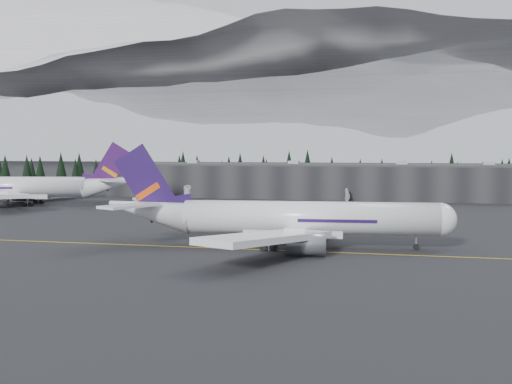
% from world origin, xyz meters
% --- Properties ---
extents(ground, '(1400.00, 1400.00, 0.00)m').
position_xyz_m(ground, '(0.00, 0.00, 0.00)').
color(ground, black).
rests_on(ground, ground).
extents(taxiline, '(400.00, 0.40, 0.02)m').
position_xyz_m(taxiline, '(0.00, -2.00, 0.01)').
color(taxiline, gold).
rests_on(taxiline, ground).
extents(terminal, '(160.00, 30.00, 12.60)m').
position_xyz_m(terminal, '(0.00, 125.00, 6.30)').
color(terminal, black).
rests_on(terminal, ground).
extents(treeline, '(360.00, 20.00, 15.00)m').
position_xyz_m(treeline, '(0.00, 162.00, 7.50)').
color(treeline, black).
rests_on(treeline, ground).
extents(mountain_ridge, '(4400.00, 900.00, 420.00)m').
position_xyz_m(mountain_ridge, '(0.00, 1000.00, 0.00)').
color(mountain_ridge, white).
rests_on(mountain_ridge, ground).
extents(jet_main, '(65.76, 60.47, 19.35)m').
position_xyz_m(jet_main, '(8.61, 1.96, 5.46)').
color(jet_main, silver).
rests_on(jet_main, ground).
extents(jet_parked, '(69.06, 63.14, 20.52)m').
position_xyz_m(jet_parked, '(-87.93, 70.46, 5.79)').
color(jet_parked, silver).
rests_on(jet_parked, ground).
extents(gse_vehicle_a, '(3.50, 5.95, 1.55)m').
position_xyz_m(gse_vehicle_a, '(-42.92, 97.58, 0.78)').
color(gse_vehicle_a, silver).
rests_on(gse_vehicle_a, ground).
extents(gse_vehicle_b, '(5.07, 3.13, 1.61)m').
position_xyz_m(gse_vehicle_b, '(12.05, 106.50, 0.81)').
color(gse_vehicle_b, white).
rests_on(gse_vehicle_b, ground).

